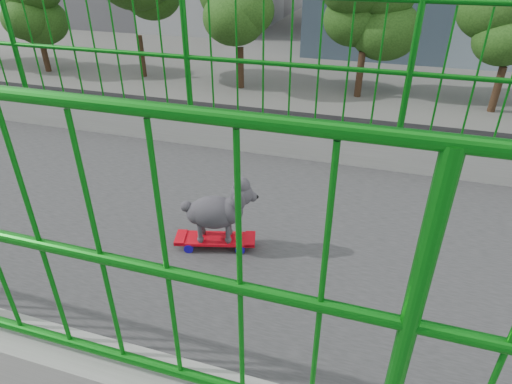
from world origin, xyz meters
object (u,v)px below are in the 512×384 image
Objects in this scene: car_0 at (294,295)px; car_1 at (94,191)px; skateboard at (215,240)px; car_2 at (68,144)px; poodle at (218,210)px; car_6 at (315,229)px; car_5 at (140,264)px; car_3 at (398,157)px.

car_1 is at bearing -110.81° from car_0.
skateboard is at bearing 5.47° from car_0.
skateboard reaches higher than car_2.
car_6 is at bearing 168.77° from poodle.
car_1 is (-9.39, -9.04, -6.56)m from poodle.
poodle is (-0.01, 0.03, 0.24)m from skateboard.
car_2 reaches higher than car_5.
car_3 is at bearing 158.31° from skateboard.
poodle reaches higher than car_6.
car_6 is (-3.20, -0.02, 0.00)m from car_0.
poodle reaches higher than car_1.
car_5 is 0.77× the size of car_6.
car_3 is at bearing 120.56° from car_1.
car_2 is (-6.40, -12.04, 0.06)m from car_0.
poodle is 17.18m from car_3.
car_6 reaches higher than car_5.
car_6 is at bearing -179.70° from car_0.
car_1 is 4.83m from car_2.
car_2 reaches higher than car_6.
skateboard is at bearing 43.80° from car_1.
car_0 is at bearing 69.19° from car_1.
poodle is at bearing -134.84° from car_2.
poodle is at bearing 90.00° from skateboard.
car_0 is at bearing 170.61° from poodle.
skateboard is 1.14× the size of poodle.
car_3 is (-15.80, 1.82, -6.29)m from skateboard.
poodle is at bearing 40.07° from car_5.
poodle is 14.59m from car_1.
car_2 is (-3.20, -3.62, 0.06)m from car_1.
poodle is 9.04m from car_0.
car_0 is 4.59m from car_5.
car_3 is 1.27× the size of car_5.
car_0 reaches higher than car_5.
car_3 is at bearing 143.88° from car_5.
car_2 is 1.10× the size of car_3.
car_5 is 5.58m from car_6.
car_6 is at bearing 124.98° from car_5.
car_0 is 0.97× the size of car_1.
car_0 is 0.83× the size of car_3.
car_1 is 12.59m from car_3.
car_3 reaches higher than car_0.
poodle is 0.09× the size of car_6.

